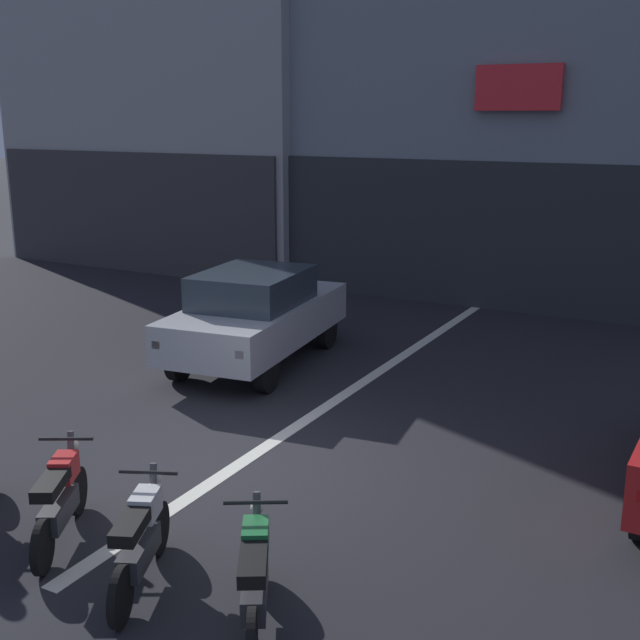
{
  "coord_description": "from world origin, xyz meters",
  "views": [
    {
      "loc": [
        5.19,
        -7.43,
        4.16
      ],
      "look_at": [
        0.07,
        2.0,
        1.4
      ],
      "focal_mm": 44.91,
      "sensor_mm": 36.0,
      "label": 1
    }
  ],
  "objects_px": {
    "motorcycle_red_row_left_mid": "(60,498)",
    "motorcycle_white_row_centre": "(141,539)",
    "motorcycle_green_row_right_mid": "(255,576)",
    "car_silver_crossing_near": "(256,314)"
  },
  "relations": [
    {
      "from": "car_silver_crossing_near",
      "to": "motorcycle_white_row_centre",
      "type": "height_order",
      "value": "car_silver_crossing_near"
    },
    {
      "from": "motorcycle_white_row_centre",
      "to": "motorcycle_green_row_right_mid",
      "type": "relative_size",
      "value": 1.05
    },
    {
      "from": "car_silver_crossing_near",
      "to": "motorcycle_red_row_left_mid",
      "type": "relative_size",
      "value": 2.87
    },
    {
      "from": "motorcycle_red_row_left_mid",
      "to": "motorcycle_green_row_right_mid",
      "type": "relative_size",
      "value": 1.01
    },
    {
      "from": "car_silver_crossing_near",
      "to": "motorcycle_green_row_right_mid",
      "type": "relative_size",
      "value": 2.9
    },
    {
      "from": "car_silver_crossing_near",
      "to": "motorcycle_red_row_left_mid",
      "type": "xyz_separation_m",
      "value": [
        1.49,
        -5.9,
        -0.43
      ]
    },
    {
      "from": "motorcycle_white_row_centre",
      "to": "motorcycle_red_row_left_mid",
      "type": "bearing_deg",
      "value": 169.46
    },
    {
      "from": "motorcycle_white_row_centre",
      "to": "motorcycle_green_row_right_mid",
      "type": "distance_m",
      "value": 1.23
    },
    {
      "from": "motorcycle_red_row_left_mid",
      "to": "motorcycle_white_row_centre",
      "type": "height_order",
      "value": "same"
    },
    {
      "from": "motorcycle_red_row_left_mid",
      "to": "motorcycle_white_row_centre",
      "type": "relative_size",
      "value": 0.96
    }
  ]
}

